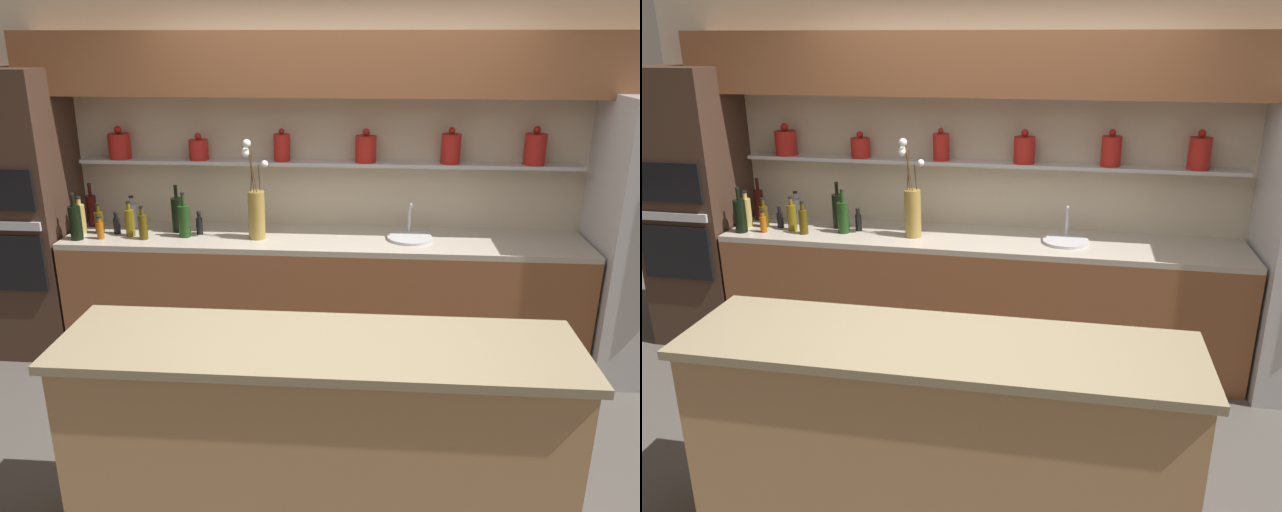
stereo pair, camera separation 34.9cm
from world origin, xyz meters
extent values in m
plane|color=#4C4742|center=(0.00, 0.00, 0.00)|extent=(12.00, 12.00, 0.00)
cube|color=beige|center=(0.00, 1.60, 1.30)|extent=(5.20, 0.10, 2.60)
cube|color=#B7B7BC|center=(-0.11, 1.46, 1.41)|extent=(3.56, 0.18, 0.02)
cylinder|color=#AD1E19|center=(-1.61, 1.45, 1.51)|extent=(0.16, 0.16, 0.18)
sphere|color=#AD1E19|center=(-1.61, 1.45, 1.63)|extent=(0.06, 0.06, 0.06)
cylinder|color=#AD1E19|center=(-1.03, 1.45, 1.49)|extent=(0.14, 0.14, 0.14)
sphere|color=#AD1E19|center=(-1.03, 1.45, 1.59)|extent=(0.05, 0.05, 0.05)
cylinder|color=#AD1E19|center=(-0.42, 1.45, 1.52)|extent=(0.12, 0.12, 0.19)
sphere|color=#AD1E19|center=(-0.42, 1.45, 1.63)|extent=(0.04, 0.04, 0.04)
cylinder|color=#AD1E19|center=(0.17, 1.45, 1.51)|extent=(0.15, 0.15, 0.19)
sphere|color=#AD1E19|center=(0.17, 1.45, 1.63)|extent=(0.05, 0.05, 0.05)
cylinder|color=#AD1E19|center=(0.77, 1.45, 1.52)|extent=(0.14, 0.14, 0.20)
sphere|color=#AD1E19|center=(0.77, 1.45, 1.65)|extent=(0.05, 0.05, 0.05)
cylinder|color=#AD1E19|center=(1.34, 1.45, 1.53)|extent=(0.15, 0.15, 0.21)
sphere|color=#AD1E19|center=(1.34, 1.45, 1.66)|extent=(0.05, 0.05, 0.05)
cube|color=brown|center=(0.00, 1.38, 2.09)|extent=(4.42, 0.34, 0.42)
cube|color=brown|center=(-0.11, 1.24, 0.44)|extent=(3.66, 0.62, 0.88)
cube|color=#ADA393|center=(-0.11, 1.24, 0.90)|extent=(3.66, 0.62, 0.04)
cube|color=tan|center=(0.00, -0.56, 0.49)|extent=(2.20, 0.55, 0.98)
cube|color=gray|center=(0.00, -0.56, 1.00)|extent=(2.26, 0.61, 0.04)
cube|color=#3D281E|center=(-2.28, 1.24, 1.03)|extent=(0.64, 0.62, 2.07)
cube|color=black|center=(-2.28, 0.92, 0.78)|extent=(0.54, 0.02, 0.40)
cube|color=black|center=(-2.28, 0.92, 1.30)|extent=(0.54, 0.02, 0.28)
cube|color=#B7B7BC|center=(-2.28, 0.92, 1.05)|extent=(0.56, 0.02, 0.06)
cylinder|color=olive|center=(-0.57, 1.18, 1.09)|extent=(0.12, 0.12, 0.34)
cylinder|color=#4C3319|center=(-0.59, 1.17, 1.42)|extent=(0.06, 0.06, 0.33)
sphere|color=silver|center=(-0.61, 1.14, 1.59)|extent=(0.06, 0.06, 0.06)
cylinder|color=#4C3319|center=(-0.60, 1.19, 1.39)|extent=(0.02, 0.04, 0.27)
sphere|color=silver|center=(-0.63, 1.20, 1.53)|extent=(0.05, 0.05, 0.05)
cylinder|color=#4C3319|center=(-0.59, 1.17, 1.39)|extent=(0.04, 0.06, 0.26)
sphere|color=silver|center=(-0.63, 1.15, 1.53)|extent=(0.05, 0.05, 0.05)
cylinder|color=#4C3319|center=(-0.54, 1.18, 1.35)|extent=(0.01, 0.05, 0.19)
sphere|color=silver|center=(-0.50, 1.18, 1.45)|extent=(0.05, 0.05, 0.05)
cylinder|color=#B7B7BC|center=(0.50, 1.24, 0.93)|extent=(0.32, 0.32, 0.02)
cylinder|color=#B7B7BC|center=(0.50, 1.36, 1.05)|extent=(0.02, 0.02, 0.22)
cylinder|color=#B7B7BC|center=(0.50, 1.30, 1.16)|extent=(0.02, 0.12, 0.02)
cylinder|color=#9E4C0A|center=(-1.66, 1.08, 0.98)|extent=(0.05, 0.05, 0.12)
cylinder|color=#9E4C0A|center=(-1.66, 1.08, 1.05)|extent=(0.03, 0.03, 0.04)
cylinder|color=black|center=(-1.66, 1.08, 1.08)|extent=(0.03, 0.03, 0.01)
cylinder|color=black|center=(-1.59, 1.22, 0.98)|extent=(0.05, 0.05, 0.11)
cylinder|color=black|center=(-1.59, 1.22, 1.05)|extent=(0.03, 0.03, 0.04)
cylinder|color=black|center=(-1.59, 1.22, 1.07)|extent=(0.03, 0.03, 0.01)
cylinder|color=#47380A|center=(-1.72, 1.21, 1.00)|extent=(0.06, 0.06, 0.16)
cylinder|color=#47380A|center=(-1.72, 1.21, 1.10)|extent=(0.03, 0.03, 0.05)
cylinder|color=black|center=(-1.72, 1.21, 1.13)|extent=(0.03, 0.03, 0.01)
cylinder|color=#47380A|center=(-1.36, 1.10, 1.01)|extent=(0.06, 0.06, 0.17)
cylinder|color=#47380A|center=(-1.36, 1.10, 1.12)|extent=(0.03, 0.03, 0.05)
cylinder|color=black|center=(-1.36, 1.10, 1.15)|extent=(0.03, 0.03, 0.01)
cylinder|color=tan|center=(-1.85, 1.20, 1.03)|extent=(0.07, 0.07, 0.21)
cylinder|color=tan|center=(-1.85, 1.20, 1.15)|extent=(0.03, 0.03, 0.04)
cylinder|color=black|center=(-1.85, 1.20, 1.18)|extent=(0.03, 0.03, 0.01)
cylinder|color=brown|center=(-1.48, 1.17, 1.01)|extent=(0.06, 0.06, 0.19)
cylinder|color=brown|center=(-1.48, 1.17, 1.13)|extent=(0.03, 0.03, 0.05)
cylinder|color=black|center=(-1.48, 1.17, 1.17)|extent=(0.03, 0.03, 0.01)
cylinder|color=gray|center=(-1.53, 1.35, 1.01)|extent=(0.07, 0.07, 0.19)
cylinder|color=gray|center=(-1.53, 1.35, 1.13)|extent=(0.03, 0.03, 0.04)
cylinder|color=black|center=(-1.53, 1.35, 1.16)|extent=(0.03, 0.03, 0.01)
cylinder|color=black|center=(-1.00, 1.25, 0.98)|extent=(0.05, 0.05, 0.12)
cylinder|color=black|center=(-1.00, 1.25, 1.06)|extent=(0.03, 0.03, 0.04)
cylinder|color=black|center=(-1.00, 1.25, 1.08)|extent=(0.03, 0.03, 0.01)
cylinder|color=black|center=(-1.17, 1.29, 1.05)|extent=(0.08, 0.08, 0.25)
cylinder|color=black|center=(-1.17, 1.29, 1.21)|extent=(0.02, 0.02, 0.08)
cylinder|color=black|center=(-1.17, 1.29, 1.26)|extent=(0.03, 0.03, 0.01)
cylinder|color=black|center=(-1.82, 1.06, 1.04)|extent=(0.08, 0.08, 0.24)
cylinder|color=black|center=(-1.82, 1.06, 1.20)|extent=(0.02, 0.02, 0.08)
cylinder|color=black|center=(-1.82, 1.06, 1.24)|extent=(0.03, 0.03, 0.01)
cylinder|color=#380C0C|center=(-1.85, 1.39, 1.04)|extent=(0.07, 0.07, 0.23)
cylinder|color=#380C0C|center=(-1.85, 1.39, 1.19)|extent=(0.02, 0.02, 0.08)
cylinder|color=black|center=(-1.85, 1.39, 1.24)|extent=(0.03, 0.03, 0.01)
cylinder|color=#193814|center=(-1.09, 1.18, 1.03)|extent=(0.08, 0.08, 0.23)
cylinder|color=#193814|center=(-1.09, 1.18, 1.19)|extent=(0.02, 0.02, 0.08)
cylinder|color=black|center=(-1.09, 1.18, 1.23)|extent=(0.03, 0.03, 0.01)
camera|label=1|loc=(0.20, -2.95, 2.25)|focal=35.00mm
camera|label=2|loc=(0.54, -2.90, 2.25)|focal=35.00mm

